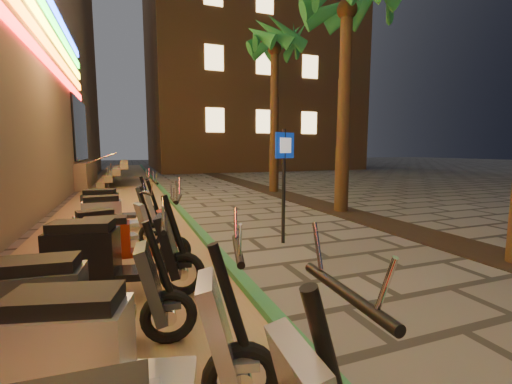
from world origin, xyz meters
name	(u,v)px	position (x,y,z in m)	size (l,w,h in m)	color
parking_strip	(120,208)	(-2.60, 10.00, 0.01)	(3.40, 60.00, 0.01)	#8C7251
green_curb	(174,203)	(-0.90, 10.00, 0.05)	(0.18, 60.00, 0.10)	#235F39
planting_strip	(388,225)	(3.60, 5.00, 0.01)	(1.20, 40.00, 0.02)	black
apartment_block	(244,40)	(9.00, 32.00, 12.50)	(18.00, 16.06, 25.00)	brown
palm_c	(347,8)	(3.60, 7.00, 5.73)	(2.97, 3.02, 6.91)	#472D19
palm_d	(275,49)	(3.60, 12.00, 5.94)	(2.97, 3.02, 7.16)	#472D19
pedestrian_sign	(284,170)	(0.52, 4.46, 1.44)	(0.47, 0.20, 2.23)	black
scooter_4	(112,352)	(-2.46, 0.74, 0.54)	(1.77, 0.86, 1.25)	black
scooter_5	(73,301)	(-2.82, 1.72, 0.52)	(1.72, 0.63, 1.21)	black
scooter_6	(108,256)	(-2.58, 2.86, 0.56)	(1.85, 0.84, 1.30)	black
scooter_7	(124,241)	(-2.41, 3.84, 0.49)	(1.58, 0.55, 1.12)	black
scooter_8	(110,229)	(-2.65, 4.86, 0.46)	(1.50, 0.78, 1.06)	black
scooter_9	(116,215)	(-2.57, 5.85, 0.52)	(1.71, 0.60, 1.20)	black
scooter_10	(113,207)	(-2.67, 6.90, 0.53)	(1.74, 0.73, 1.22)	black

